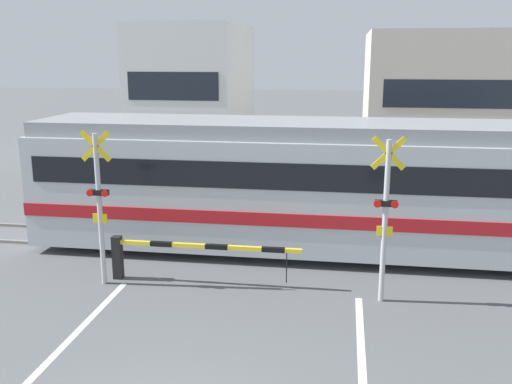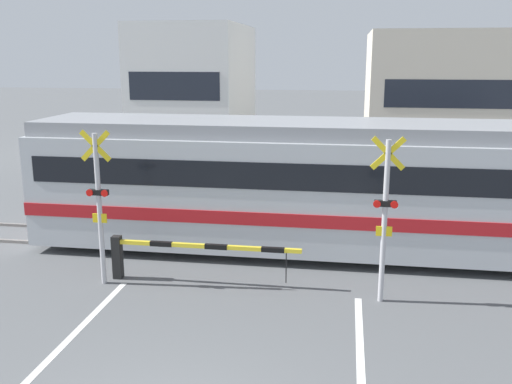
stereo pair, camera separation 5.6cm
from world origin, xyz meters
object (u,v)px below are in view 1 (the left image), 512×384
Objects in this scene: commuter_train at (345,184)px; crossing_signal_left at (99,201)px; crossing_barrier_near at (169,251)px; crossing_signal_right at (385,212)px; crossing_barrier_far at (325,194)px; pedestrian at (300,165)px.

commuter_train is 4.63× the size of crossing_signal_left.
crossing_barrier_near is 4.82m from crossing_signal_right.
crossing_signal_right is (6.08, 0.00, 0.00)m from crossing_signal_left.
crossing_signal_left reaches higher than crossing_barrier_near.
commuter_train is at bearing -79.67° from crossing_barrier_far.
crossing_barrier_near is 1.00× the size of crossing_barrier_far.
crossing_barrier_far is at bearing 61.52° from crossing_barrier_near.
crossing_barrier_near is 9.49m from pedestrian.
crossing_barrier_near is at bearing 13.48° from crossing_signal_left.
crossing_signal_right is at bearing -75.61° from pedestrian.
commuter_train is 4.81m from crossing_barrier_near.
crossing_signal_left is 1.97× the size of pedestrian.
pedestrian reaches higher than crossing_barrier_near.
crossing_signal_left and crossing_signal_right have the same top height.
crossing_signal_left is 1.00× the size of crossing_signal_right.
crossing_signal_left is at bearing -150.21° from commuter_train.
commuter_train is 6.06m from crossing_signal_left.
commuter_train is at bearing -75.94° from pedestrian.
commuter_train reaches higher than crossing_barrier_far.
commuter_train is at bearing 29.79° from crossing_signal_left.
crossing_barrier_near is 2.46× the size of pedestrian.
pedestrian is at bearing 104.39° from crossing_signal_right.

